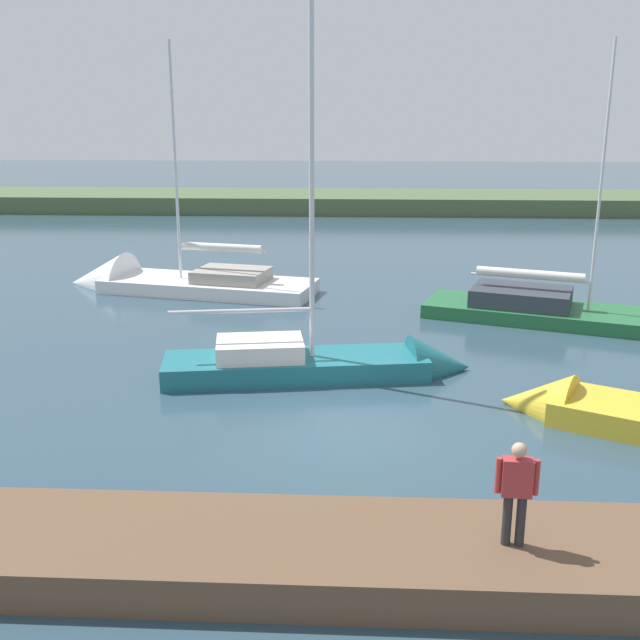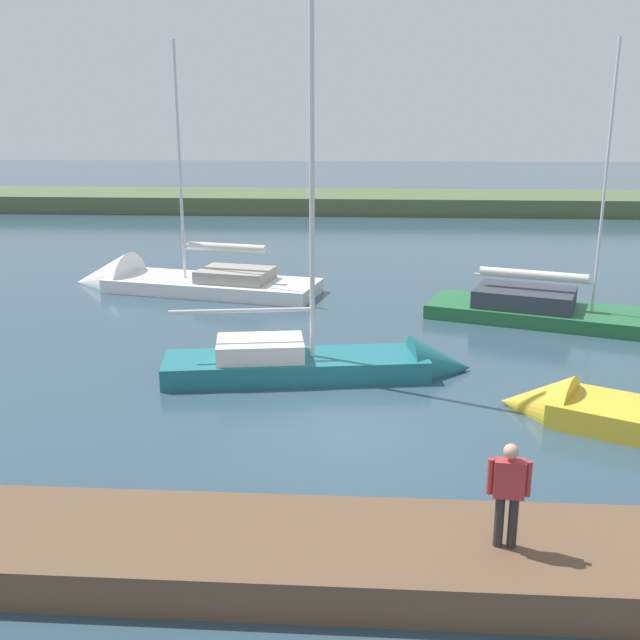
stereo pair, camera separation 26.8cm
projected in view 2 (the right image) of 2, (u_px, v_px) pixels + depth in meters
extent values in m
plane|color=#2D4756|center=(346.00, 435.00, 16.34)|extent=(200.00, 200.00, 0.00)
cube|color=#4C603D|center=(363.00, 210.00, 55.10)|extent=(180.00, 8.00, 2.40)
cube|color=brown|center=(336.00, 555.00, 11.35)|extent=(23.81, 2.49, 0.64)
cube|color=#1E6B75|center=(296.00, 373.00, 20.01)|extent=(7.23, 2.91, 0.94)
cone|color=#1E6B75|center=(440.00, 368.00, 20.35)|extent=(1.93, 2.08, 1.84)
cube|color=silver|center=(260.00, 348.00, 19.73)|extent=(2.50, 1.89, 0.49)
cylinder|color=silver|center=(312.00, 184.00, 18.69)|extent=(0.14, 0.14, 9.15)
cylinder|color=silver|center=(241.00, 311.00, 19.41)|extent=(3.72, 0.69, 0.11)
cube|color=white|center=(213.00, 291.00, 29.49)|extent=(8.80, 4.51, 0.99)
cone|color=white|center=(104.00, 284.00, 30.79)|extent=(3.05, 3.26, 2.79)
cube|color=gray|center=(236.00, 275.00, 29.03)|extent=(3.12, 2.60, 0.47)
cylinder|color=silver|center=(180.00, 163.00, 28.47)|extent=(0.12, 0.12, 8.96)
cylinder|color=silver|center=(226.00, 250.00, 28.87)|extent=(3.55, 0.85, 0.09)
cylinder|color=silver|center=(226.00, 247.00, 28.84)|extent=(3.24, 0.97, 0.29)
cube|color=#236638|center=(555.00, 319.00, 25.25)|extent=(8.89, 5.34, 0.74)
cube|color=#333842|center=(525.00, 297.00, 25.47)|extent=(3.82, 3.21, 0.59)
cylinder|color=silver|center=(605.00, 181.00, 23.56)|extent=(0.09, 0.09, 8.64)
cylinder|color=silver|center=(533.00, 278.00, 25.20)|extent=(3.79, 1.38, 0.07)
cylinder|color=silver|center=(533.00, 275.00, 25.17)|extent=(3.49, 1.48, 0.32)
cone|color=gold|center=(535.00, 408.00, 17.67)|extent=(2.33, 2.40, 1.84)
cylinder|color=#28282D|center=(499.00, 521.00, 10.93)|extent=(0.14, 0.14, 0.82)
cylinder|color=#28282D|center=(513.00, 522.00, 10.90)|extent=(0.14, 0.14, 0.82)
cube|color=#B23333|center=(509.00, 478.00, 10.73)|extent=(0.46, 0.25, 0.58)
sphere|color=tan|center=(511.00, 451.00, 10.61)|extent=(0.22, 0.22, 0.22)
cylinder|color=#B23333|center=(490.00, 476.00, 10.76)|extent=(0.09, 0.09, 0.55)
cylinder|color=#B23333|center=(528.00, 479.00, 10.69)|extent=(0.09, 0.09, 0.55)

